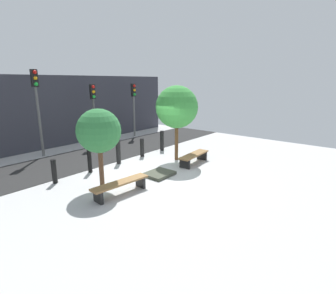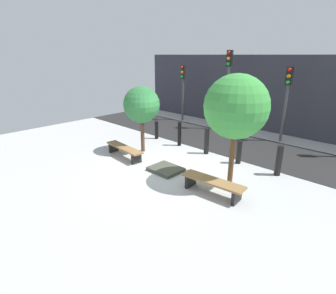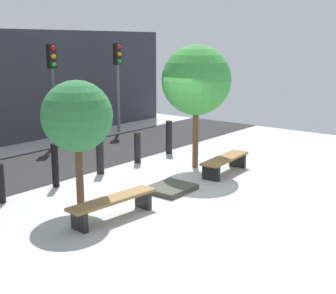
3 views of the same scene
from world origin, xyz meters
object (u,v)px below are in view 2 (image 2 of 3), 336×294
Objects in this scene: bollard_far_left at (156,130)px; bollard_right at (239,152)px; bench_right at (213,184)px; tree_behind_left_bench at (142,105)px; bollard_center at (207,141)px; traffic_light_mid_east at (287,91)px; bollard_left at (179,134)px; planter_bed at (166,169)px; tree_behind_right_bench at (236,107)px; bollard_far_right at (279,161)px; traffic_light_mid_west at (228,76)px; bench_left at (124,150)px; traffic_light_west at (183,82)px.

bollard_right is (4.35, 0.00, 0.01)m from bollard_far_left.
bench_right is 4.52m from tree_behind_left_bench.
bollard_center is (2.90, 0.00, 0.10)m from bollard_far_left.
traffic_light_mid_east is at bearing 89.17° from bollard_right.
bench_right is 1.79× the size of bollard_center.
bollard_left is (0.61, 1.58, -1.40)m from tree_behind_left_bench.
bollard_far_left is at bearing 148.34° from bench_right.
planter_bed is at bearing -38.92° from bollard_far_left.
bollard_right is at bearing 0.00° from bollard_left.
tree_behind_right_bench is at bearing 20.19° from planter_bed.
traffic_light_mid_west is (-4.40, 3.73, 2.24)m from bollard_far_right.
planter_bed is at bearing -141.08° from bollard_far_right.
bollard_left is at bearing 81.00° from bench_left.
bollard_right reaches higher than planter_bed.
bollard_far_right is 0.31× the size of traffic_light_mid_east.
bollard_left is at bearing -50.61° from traffic_light_west.
bollard_right is at bearing 111.13° from tree_behind_right_bench.
tree_behind_right_bench is at bearing -56.14° from traffic_light_mid_west.
bollard_center reaches higher than bench_left.
bollard_right is 0.22× the size of traffic_light_mid_west.
traffic_light_mid_west is (-3.56, 6.27, 2.43)m from bench_right.
bollard_right is (1.45, 0.00, -0.09)m from bollard_center.
bollard_center is at bearing -111.97° from traffic_light_mid_east.
traffic_light_west reaches higher than bench_left.
traffic_light_mid_west reaches higher than bench_right.
traffic_light_west is 0.97× the size of traffic_light_mid_east.
traffic_light_mid_west reaches higher than bollard_far_right.
traffic_light_mid_west reaches higher than tree_behind_right_bench.
bollard_center is 0.32× the size of traffic_light_mid_east.
traffic_light_mid_west is at bearing 111.96° from bollard_center.
traffic_light_west reaches higher than bollard_right.
bollard_left is at bearing 0.00° from bollard_far_left.
bollard_far_right is 6.19m from traffic_light_mid_west.
bench_right reaches higher than bench_left.
tree_behind_right_bench is 3.13× the size of bollard_center.
traffic_light_mid_east is at bearing 90.55° from bench_right.
tree_behind_right_bench is (0.00, 0.96, 2.07)m from bench_right.
traffic_light_mid_west is (-0.05, 3.73, 2.23)m from bollard_left.
bench_right is at bearing -5.55° from planter_bed.
bollard_center is 1.45m from bollard_right.
tree_behind_right_bench is at bearing 0.00° from tree_behind_left_bench.
traffic_light_mid_west is at bearing 115.08° from bench_right.
tree_behind_right_bench is 0.83× the size of traffic_light_mid_west.
bollard_right is 1.45m from bollard_far_right.
bollard_right is at bearing 0.00° from bollard_center.
bollard_center is (0.00, 2.34, 0.47)m from planter_bed.
traffic_light_west is at bearing 131.82° from bench_right.
bollard_center is at bearing 37.53° from tree_behind_left_bench.
traffic_light_mid_east is at bearing -0.03° from traffic_light_mid_west.
bench_right is at bearing -13.08° from tree_behind_left_bench.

